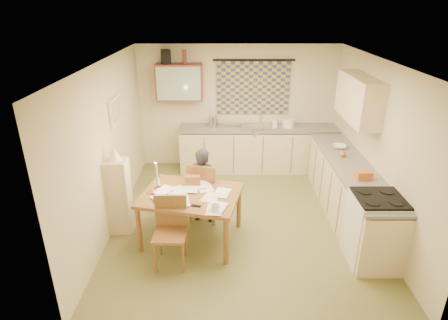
{
  "coord_description": "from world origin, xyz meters",
  "views": [
    {
      "loc": [
        -0.29,
        -5.21,
        3.27
      ],
      "look_at": [
        -0.28,
        0.2,
        0.95
      ],
      "focal_mm": 30.0,
      "sensor_mm": 36.0,
      "label": 1
    }
  ],
  "objects_px": {
    "counter_back": "(261,149)",
    "person": "(203,185)",
    "shelf_stand": "(119,196)",
    "stove": "(374,229)",
    "dining_table": "(191,216)",
    "counter_right": "(349,192)",
    "chair_far": "(205,201)"
  },
  "relations": [
    {
      "from": "shelf_stand",
      "to": "stove",
      "type": "bearing_deg",
      "value": -11.46
    },
    {
      "from": "stove",
      "to": "dining_table",
      "type": "bearing_deg",
      "value": 168.57
    },
    {
      "from": "chair_far",
      "to": "shelf_stand",
      "type": "relative_size",
      "value": 0.85
    },
    {
      "from": "counter_back",
      "to": "stove",
      "type": "bearing_deg",
      "value": -67.86
    },
    {
      "from": "counter_right",
      "to": "shelf_stand",
      "type": "bearing_deg",
      "value": -174.05
    },
    {
      "from": "counter_back",
      "to": "chair_far",
      "type": "distance_m",
      "value": 2.2
    },
    {
      "from": "dining_table",
      "to": "shelf_stand",
      "type": "height_order",
      "value": "shelf_stand"
    },
    {
      "from": "stove",
      "to": "counter_back",
      "type": "bearing_deg",
      "value": 112.14
    },
    {
      "from": "dining_table",
      "to": "person",
      "type": "xyz_separation_m",
      "value": [
        0.14,
        0.51,
        0.24
      ]
    },
    {
      "from": "person",
      "to": "dining_table",
      "type": "bearing_deg",
      "value": 87.46
    },
    {
      "from": "chair_far",
      "to": "shelf_stand",
      "type": "height_order",
      "value": "shelf_stand"
    },
    {
      "from": "counter_back",
      "to": "person",
      "type": "distance_m",
      "value": 2.27
    },
    {
      "from": "stove",
      "to": "person",
      "type": "xyz_separation_m",
      "value": [
        -2.32,
        1.01,
        0.13
      ]
    },
    {
      "from": "dining_table",
      "to": "person",
      "type": "distance_m",
      "value": 0.58
    },
    {
      "from": "shelf_stand",
      "to": "counter_right",
      "type": "bearing_deg",
      "value": 5.95
    },
    {
      "from": "dining_table",
      "to": "chair_far",
      "type": "height_order",
      "value": "chair_far"
    },
    {
      "from": "person",
      "to": "shelf_stand",
      "type": "height_order",
      "value": "person"
    },
    {
      "from": "person",
      "to": "shelf_stand",
      "type": "xyz_separation_m",
      "value": [
        -1.22,
        -0.29,
        -0.03
      ]
    },
    {
      "from": "counter_back",
      "to": "chair_far",
      "type": "relative_size",
      "value": 3.31
    },
    {
      "from": "counter_right",
      "to": "dining_table",
      "type": "xyz_separation_m",
      "value": [
        -2.46,
        -0.59,
        -0.07
      ]
    },
    {
      "from": "stove",
      "to": "person",
      "type": "bearing_deg",
      "value": 156.41
    },
    {
      "from": "counter_back",
      "to": "chair_far",
      "type": "xyz_separation_m",
      "value": [
        -1.07,
        -1.91,
        -0.14
      ]
    },
    {
      "from": "dining_table",
      "to": "chair_far",
      "type": "relative_size",
      "value": 1.55
    },
    {
      "from": "counter_right",
      "to": "dining_table",
      "type": "relative_size",
      "value": 1.91
    },
    {
      "from": "dining_table",
      "to": "person",
      "type": "bearing_deg",
      "value": 87.43
    },
    {
      "from": "stove",
      "to": "chair_far",
      "type": "bearing_deg",
      "value": 154.85
    },
    {
      "from": "stove",
      "to": "shelf_stand",
      "type": "relative_size",
      "value": 0.83
    },
    {
      "from": "chair_far",
      "to": "person",
      "type": "distance_m",
      "value": 0.32
    },
    {
      "from": "counter_back",
      "to": "person",
      "type": "height_order",
      "value": "person"
    },
    {
      "from": "person",
      "to": "shelf_stand",
      "type": "distance_m",
      "value": 1.26
    },
    {
      "from": "counter_right",
      "to": "stove",
      "type": "xyz_separation_m",
      "value": [
        0.0,
        -1.09,
        0.03
      ]
    },
    {
      "from": "stove",
      "to": "chair_far",
      "type": "xyz_separation_m",
      "value": [
        -2.29,
        1.07,
        -0.17
      ]
    }
  ]
}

